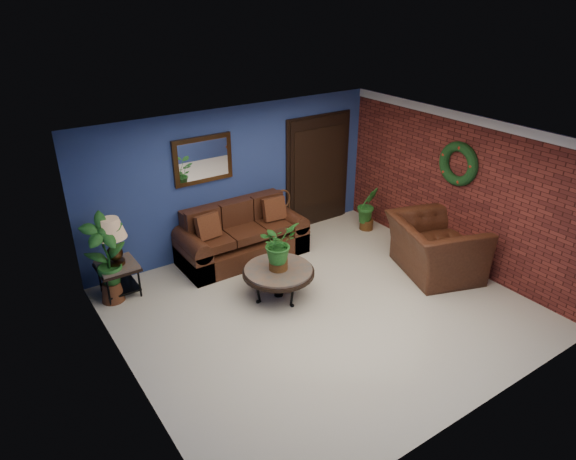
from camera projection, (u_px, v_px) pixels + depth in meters
floor at (323, 309)px, 7.48m from camera, size 5.50×5.50×0.00m
wall_back at (236, 179)px, 8.80m from camera, size 5.50×0.04×2.50m
wall_left at (124, 295)px, 5.55m from camera, size 0.04×5.00×2.50m
wall_right_brick at (459, 191)px, 8.32m from camera, size 0.04×5.00×2.50m
ceiling at (328, 142)px, 6.39m from camera, size 5.50×5.00×0.02m
crown_molding at (469, 119)px, 7.79m from camera, size 0.03×5.00×0.14m
wall_mirror at (203, 160)px, 8.26m from camera, size 1.02×0.06×0.77m
closet_door at (318, 172)px, 9.75m from camera, size 1.44×0.06×2.18m
wreath at (458, 164)px, 8.13m from camera, size 0.16×0.72×0.72m
sofa at (240, 240)px, 8.80m from camera, size 2.16×0.93×0.97m
coffee_table at (278, 272)px, 7.64m from camera, size 1.08×1.08×0.46m
end_table at (118, 271)px, 7.67m from camera, size 0.58×0.58×0.53m
table_lamp at (112, 236)px, 7.42m from camera, size 0.43×0.43×0.71m
side_chair at (286, 214)px, 9.21m from camera, size 0.45×0.45×0.98m
armchair at (435, 247)px, 8.26m from camera, size 1.61×1.72×0.91m
coffee_plant at (278, 244)px, 7.44m from camera, size 0.66×0.61×0.74m
floor_plant at (368, 207)px, 9.72m from camera, size 0.46×0.40×0.86m
tall_plant at (106, 256)px, 7.37m from camera, size 0.64×0.47×1.39m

